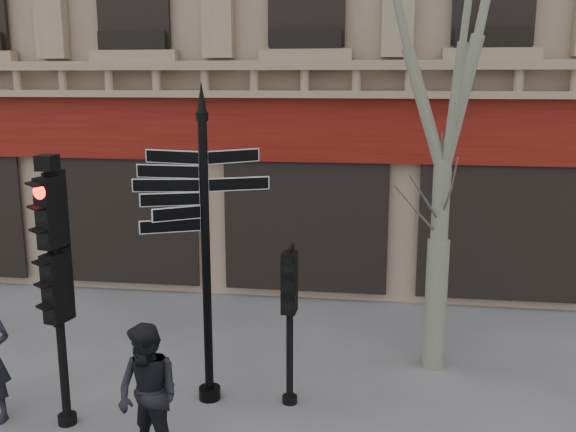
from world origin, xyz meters
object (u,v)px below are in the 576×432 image
Objects in this scene: traffic_signal_main at (55,260)px; traffic_signal_secondary at (290,299)px; fingerpost at (204,193)px; pedestrian_b at (148,395)px.

traffic_signal_secondary is (2.92, 1.00, -0.74)m from traffic_signal_main.
fingerpost is 1.24× the size of traffic_signal_main.
traffic_signal_secondary reaches higher than pedestrian_b.
fingerpost is 2.74m from pedestrian_b.
fingerpost reaches higher than traffic_signal_secondary.
pedestrian_b is at bearing -129.59° from traffic_signal_secondary.
traffic_signal_main is 3.17m from traffic_signal_secondary.
fingerpost is 1.90m from traffic_signal_secondary.
traffic_signal_main is 2.09× the size of pedestrian_b.
fingerpost is 2.12m from traffic_signal_main.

